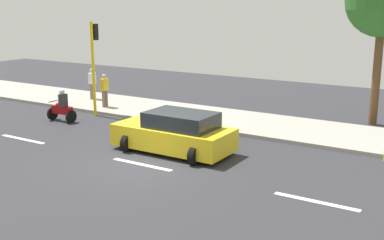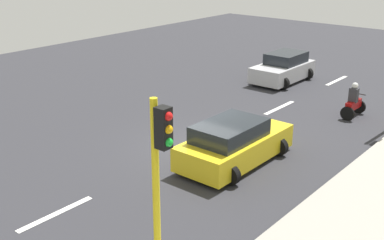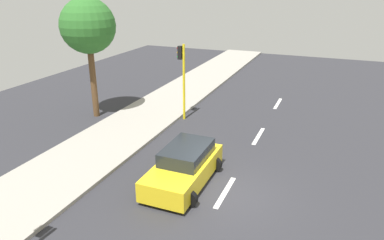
{
  "view_description": "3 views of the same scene",
  "coord_description": "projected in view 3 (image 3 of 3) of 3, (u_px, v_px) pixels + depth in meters",
  "views": [
    {
      "loc": [
        -12.4,
        -9.7,
        5.29
      ],
      "look_at": [
        1.67,
        -0.95,
        1.34
      ],
      "focal_mm": 45.65,
      "sensor_mm": 36.0,
      "label": 1
    },
    {
      "loc": [
        10.48,
        -12.73,
        7.04
      ],
      "look_at": [
        1.09,
        -1.46,
        1.74
      ],
      "focal_mm": 46.25,
      "sensor_mm": 36.0,
      "label": 2
    },
    {
      "loc": [
        -3.46,
        11.88,
        7.79
      ],
      "look_at": [
        2.51,
        -2.67,
        1.75
      ],
      "focal_mm": 33.84,
      "sensor_mm": 36.0,
      "label": 3
    }
  ],
  "objects": [
    {
      "name": "traffic_light_midblock",
      "position": [
        182.0,
        71.0,
        20.9
      ],
      "size": [
        0.49,
        0.24,
        4.5
      ],
      "color": "yellow",
      "rests_on": "ground"
    },
    {
      "name": "sidewalk",
      "position": [
        80.0,
        160.0,
        16.73
      ],
      "size": [
        4.0,
        60.0,
        0.15
      ],
      "primitive_type": "cube",
      "color": "#9E998E",
      "rests_on": "ground"
    },
    {
      "name": "lane_stripe_mid",
      "position": [
        225.0,
        192.0,
        14.27
      ],
      "size": [
        0.2,
        2.4,
        0.01
      ],
      "primitive_type": "cube",
      "color": "white",
      "rests_on": "ground"
    },
    {
      "name": "ground_plane",
      "position": [
        225.0,
        193.0,
        14.29
      ],
      "size": [
        40.0,
        60.0,
        0.1
      ],
      "primitive_type": "cube",
      "color": "#2D2D33"
    },
    {
      "name": "car_yellow_cab",
      "position": [
        184.0,
        166.0,
        14.78
      ],
      "size": [
        2.34,
        4.37,
        1.52
      ],
      "color": "yellow",
      "rests_on": "ground"
    },
    {
      "name": "lane_stripe_far_north",
      "position": [
        278.0,
        104.0,
        24.64
      ],
      "size": [
        0.2,
        2.4,
        0.01
      ],
      "primitive_type": "cube",
      "color": "white",
      "rests_on": "ground"
    },
    {
      "name": "street_tree_center",
      "position": [
        88.0,
        27.0,
        20.5
      ],
      "size": [
        3.16,
        3.16,
        7.02
      ],
      "color": "brown",
      "rests_on": "ground"
    },
    {
      "name": "lane_stripe_north",
      "position": [
        258.0,
        136.0,
        19.46
      ],
      "size": [
        0.2,
        2.4,
        0.01
      ],
      "primitive_type": "cube",
      "color": "white",
      "rests_on": "ground"
    }
  ]
}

